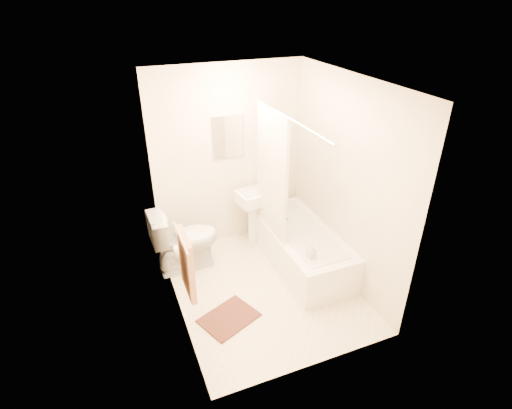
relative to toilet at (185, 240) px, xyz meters
name	(u,v)px	position (x,y,z in m)	size (l,w,h in m)	color
floor	(264,287)	(0.75, -0.74, -0.41)	(2.40, 2.40, 0.00)	beige
ceiling	(266,81)	(0.75, -0.74, 1.99)	(2.40, 2.40, 0.00)	white
wall_back	(229,158)	(0.75, 0.46, 0.79)	(2.00, 0.02, 2.40)	beige
wall_left	(170,216)	(-0.25, -0.74, 0.79)	(0.02, 2.40, 2.40)	beige
wall_right	(346,183)	(1.75, -0.74, 0.79)	(0.02, 2.40, 2.40)	beige
mirror	(228,137)	(0.75, 0.44, 1.09)	(0.40, 0.03, 0.55)	white
curtain_rod	(289,118)	(1.05, -0.64, 1.59)	(0.03, 0.03, 1.70)	silver
shower_curtain	(272,174)	(1.05, -0.24, 0.81)	(0.04, 0.80, 1.55)	silver
towel_bar	(181,237)	(-0.21, -0.99, 0.69)	(0.02, 0.02, 0.60)	silver
towel	(187,264)	(-0.18, -0.99, 0.37)	(0.06, 0.45, 0.66)	#CC7266
toilet_paper	(179,250)	(-0.18, -0.62, 0.29)	(0.12, 0.12, 0.11)	white
toilet	(185,240)	(0.00, 0.00, 0.00)	(0.46, 0.83, 0.81)	white
sink	(254,215)	(1.00, 0.21, 0.03)	(0.44, 0.35, 0.86)	white
bathtub	(300,246)	(1.38, -0.44, -0.17)	(0.74, 1.68, 0.47)	white
bath_mat	(229,318)	(0.20, -1.08, -0.40)	(0.58, 0.43, 0.02)	#512B21
soap_bottle	(311,251)	(1.21, -1.00, 0.16)	(0.08, 0.09, 0.18)	silver
scrub_brush	(282,217)	(1.29, -0.07, 0.09)	(0.06, 0.20, 0.04)	green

